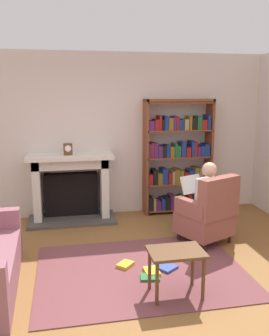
{
  "coord_description": "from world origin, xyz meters",
  "views": [
    {
      "loc": [
        -0.85,
        -3.57,
        2.06
      ],
      "look_at": [
        0.1,
        1.2,
        1.05
      ],
      "focal_mm": 39.22,
      "sensor_mm": 36.0,
      "label": 1
    }
  ],
  "objects": [
    {
      "name": "bookshelf",
      "position": [
        1.07,
        2.33,
        0.94
      ],
      "size": [
        1.17,
        0.32,
        1.94
      ],
      "color": "brown",
      "rests_on": "ground"
    },
    {
      "name": "armchair_reading",
      "position": [
        1.08,
        0.93,
        0.42
      ],
      "size": [
        0.84,
        0.83,
        0.97
      ],
      "rotation": [
        0.0,
        0.0,
        3.56
      ],
      "color": "#331E14",
      "rests_on": "ground"
    },
    {
      "name": "seated_reader",
      "position": [
        1.03,
        1.04,
        0.62
      ],
      "size": [
        0.51,
        0.6,
        1.14
      ],
      "rotation": [
        0.0,
        0.0,
        3.56
      ],
      "color": "silver",
      "rests_on": "ground"
    },
    {
      "name": "back_wall",
      "position": [
        0.0,
        2.55,
        1.35
      ],
      "size": [
        5.6,
        0.1,
        2.7
      ],
      "primitive_type": "cube",
      "color": "silver",
      "rests_on": "ground"
    },
    {
      "name": "side_table",
      "position": [
        0.24,
        -0.27,
        0.41
      ],
      "size": [
        0.56,
        0.39,
        0.49
      ],
      "color": "brown",
      "rests_on": "ground"
    },
    {
      "name": "ground",
      "position": [
        0.0,
        0.0,
        0.0
      ],
      "size": [
        14.0,
        14.0,
        0.0
      ],
      "primitive_type": "plane",
      "color": "brown"
    },
    {
      "name": "mantel_clock",
      "position": [
        -0.76,
        2.2,
        1.18
      ],
      "size": [
        0.14,
        0.14,
        0.18
      ],
      "color": "brown",
      "rests_on": "fireplace"
    },
    {
      "name": "scattered_books",
      "position": [
        0.1,
        0.28,
        0.03
      ],
      "size": [
        0.73,
        0.56,
        0.04
      ],
      "color": "#267233",
      "rests_on": "area_rug"
    },
    {
      "name": "fireplace",
      "position": [
        -0.74,
        2.3,
        0.58
      ],
      "size": [
        1.39,
        0.64,
        1.09
      ],
      "color": "#4C4742",
      "rests_on": "ground"
    },
    {
      "name": "area_rug",
      "position": [
        0.0,
        0.3,
        0.01
      ],
      "size": [
        2.4,
        1.8,
        0.01
      ],
      "primitive_type": "cube",
      "color": "brown",
      "rests_on": "ground"
    }
  ]
}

